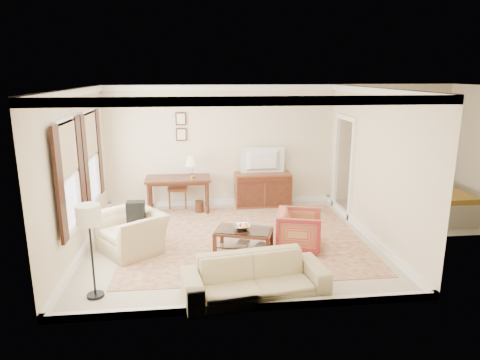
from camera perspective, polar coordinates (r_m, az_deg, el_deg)
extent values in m
cube|color=beige|center=(8.32, -1.15, -8.25)|extent=(5.50, 5.00, 0.01)
cube|color=white|center=(7.70, -1.25, 12.14)|extent=(5.50, 5.00, 0.01)
cube|color=beige|center=(10.33, -2.50, 4.54)|extent=(5.50, 0.01, 2.90)
cube|color=beige|center=(5.48, 1.25, -4.10)|extent=(5.50, 0.01, 2.90)
cube|color=beige|center=(8.11, -20.93, 0.97)|extent=(0.01, 5.00, 2.90)
cube|color=beige|center=(8.58, 17.43, 1.93)|extent=(0.01, 5.00, 2.90)
cube|color=beige|center=(10.59, 21.82, -4.32)|extent=(3.00, 2.70, 0.01)
cube|color=beige|center=(11.06, 29.39, 3.37)|extent=(0.01, 2.70, 2.90)
cube|color=maroon|center=(8.52, 0.50, -7.66)|extent=(4.58, 3.94, 0.01)
cube|color=#4F2416|center=(9.98, -8.26, 0.17)|extent=(1.49, 0.74, 0.05)
cylinder|color=#4F2416|center=(9.85, -12.08, -2.63)|extent=(0.07, 0.07, 0.76)
cylinder|color=#4F2416|center=(9.81, -4.35, -2.43)|extent=(0.07, 0.07, 0.76)
cylinder|color=#4F2416|center=(10.41, -11.79, -1.71)|extent=(0.07, 0.07, 0.76)
cylinder|color=#4F2416|center=(10.37, -4.48, -1.52)|extent=(0.07, 0.07, 0.76)
cube|color=brown|center=(10.39, 3.06, -1.27)|extent=(1.34, 0.52, 0.83)
imported|color=black|center=(10.16, 3.14, 3.68)|extent=(1.00, 0.58, 0.13)
cube|color=#4F2416|center=(7.75, 0.51, -6.88)|extent=(1.14, 0.88, 0.04)
cube|color=silver|center=(7.74, 0.51, -6.64)|extent=(1.07, 0.80, 0.01)
cube|color=silver|center=(7.84, 0.50, -8.55)|extent=(1.04, 0.78, 0.02)
cube|color=#4F2416|center=(7.69, -3.40, -8.65)|extent=(0.08, 0.08, 0.39)
cube|color=#4F2416|center=(7.51, 3.69, -9.22)|extent=(0.08, 0.08, 0.39)
cube|color=#4F2416|center=(8.16, -2.42, -7.25)|extent=(0.08, 0.08, 0.39)
cube|color=#4F2416|center=(7.99, 4.24, -7.74)|extent=(0.08, 0.08, 0.39)
imported|color=silver|center=(7.75, 0.29, -6.16)|extent=(0.42, 0.42, 0.10)
imported|color=brown|center=(7.87, -0.38, -8.26)|extent=(0.27, 0.14, 0.38)
imported|color=brown|center=(7.79, 2.22, -8.54)|extent=(0.25, 0.18, 0.38)
imported|color=maroon|center=(7.94, 7.90, -6.39)|extent=(0.92, 0.95, 0.80)
imported|color=#CEB88B|center=(7.99, -14.30, -5.89)|extent=(1.26, 1.34, 0.98)
cube|color=black|center=(7.98, -13.74, -3.98)|extent=(0.38, 0.38, 0.40)
imported|color=#CEB88B|center=(6.27, 2.03, -12.03)|extent=(2.13, 0.88, 0.81)
cylinder|color=black|center=(6.78, -18.69, -14.34)|extent=(0.25, 0.25, 0.04)
cylinder|color=black|center=(6.53, -19.10, -9.85)|extent=(0.03, 0.03, 1.17)
cylinder|color=silver|center=(6.30, -19.57, -4.39)|extent=(0.34, 0.34, 0.28)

